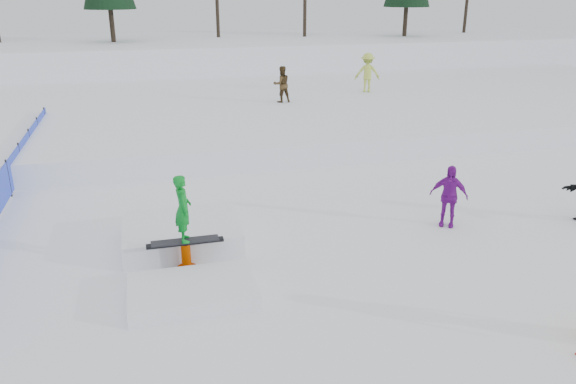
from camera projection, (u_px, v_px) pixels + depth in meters
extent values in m
plane|color=white|center=(289.00, 275.00, 11.68)|extent=(120.00, 120.00, 0.00)
cube|color=white|center=(177.00, 57.00, 38.52)|extent=(60.00, 14.00, 2.40)
cube|color=white|center=(201.00, 108.00, 26.08)|extent=(50.00, 18.00, 0.80)
cube|color=blue|center=(9.00, 178.00, 15.92)|extent=(0.03, 16.00, 0.95)
cylinder|color=black|center=(9.00, 178.00, 15.92)|extent=(0.05, 0.05, 1.10)
cylinder|color=black|center=(21.00, 160.00, 17.65)|extent=(0.05, 0.05, 1.10)
cylinder|color=black|center=(30.00, 144.00, 19.37)|extent=(0.05, 0.05, 1.10)
cylinder|color=black|center=(38.00, 132.00, 21.10)|extent=(0.05, 0.05, 1.10)
cylinder|color=black|center=(45.00, 121.00, 22.83)|extent=(0.05, 0.05, 1.10)
cylinder|color=black|center=(112.00, 26.00, 35.44)|extent=(0.30, 0.30, 2.00)
cylinder|color=black|center=(405.00, 22.00, 39.80)|extent=(0.30, 0.30, 2.00)
imported|color=#422F17|center=(282.00, 84.00, 25.01)|extent=(0.84, 0.68, 1.60)
imported|color=#B9CF49|center=(367.00, 73.00, 27.46)|extent=(1.36, 0.99, 1.88)
imported|color=#7B1393|center=(449.00, 196.00, 13.89)|extent=(0.98, 0.84, 1.57)
cube|color=white|center=(181.00, 234.00, 13.00)|extent=(2.60, 2.20, 0.54)
cube|color=white|center=(192.00, 291.00, 10.77)|extent=(2.40, 1.60, 0.30)
cylinder|color=#B94200|center=(187.00, 268.00, 11.90)|extent=(0.44, 0.44, 0.06)
cylinder|color=#B94200|center=(186.00, 257.00, 11.81)|extent=(0.20, 0.20, 0.60)
cube|color=black|center=(185.00, 243.00, 11.70)|extent=(1.60, 0.16, 0.06)
cube|color=black|center=(185.00, 241.00, 11.68)|extent=(1.40, 0.28, 0.03)
imported|color=#067E1E|center=(183.00, 208.00, 11.43)|extent=(0.34, 0.52, 1.42)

